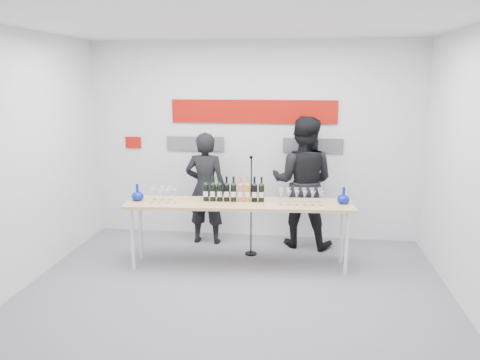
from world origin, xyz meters
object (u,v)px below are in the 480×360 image
Objects in this scene: presenter_left at (206,188)px; presenter_right at (303,182)px; mic_stand at (251,225)px; tasting_table at (239,207)px.

presenter_left is 0.87× the size of presenter_right.
presenter_right reaches higher than mic_stand.
presenter_left is at bearing 121.30° from tasting_table.
presenter_right is 1.00m from mic_stand.
tasting_table is at bearing -103.64° from mic_stand.
presenter_left is 0.93m from mic_stand.
presenter_left is 1.18× the size of mic_stand.
mic_stand is at bearing 72.27° from tasting_table.
presenter_right reaches higher than presenter_left.
presenter_right is at bearing 45.19° from tasting_table.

